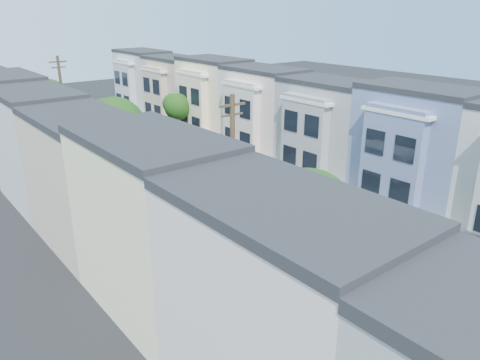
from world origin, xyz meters
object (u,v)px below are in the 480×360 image
Objects in this scene: parked_left_d at (154,193)px; parked_right_b at (431,239)px; tree_e at (48,102)px; parked_right_d at (166,135)px; tree_d at (114,128)px; utility_pole_near at (233,187)px; tree_b at (304,220)px; parked_left_b at (402,343)px; utility_pole_far at (64,110)px; tree_c at (188,173)px; tree_far_r at (177,107)px; lead_sedan at (199,162)px; fedex_truck at (285,188)px; parked_right_c at (224,158)px; parked_left_c at (291,277)px.

parked_left_d is 20.00m from parked_right_b.
parked_right_d is at bearing -20.22° from tree_e.
utility_pole_near is at bearing -89.99° from tree_d.
parked_left_d is (1.40, 17.11, -4.39)m from tree_b.
parked_right_d reaches higher than parked_left_b.
parked_left_b is (1.40, -40.93, -4.55)m from tree_e.
utility_pole_far is (0.00, 26.00, 0.00)m from utility_pole_near.
tree_b is 1.07× the size of tree_c.
tree_c reaches higher than tree_far_r.
parked_right_b is at bearing -93.44° from tree_far_r.
lead_sedan is 1.01× the size of parked_right_b.
utility_pole_near is at bearing 89.98° from tree_b.
tree_d reaches higher than fedex_truck.
tree_c is 15.07m from lead_sedan.
tree_d reaches higher than parked_left_b.
parked_right_c is (11.20, 11.30, -3.95)m from tree_c.
utility_pole_far is 36.34m from parked_left_b.
parked_left_b is at bearing -82.05° from utility_pole_near.
utility_pole_far is 33.85m from parked_right_b.
tree_d is 1.75× the size of parked_right_c.
lead_sedan is (8.58, 16.20, -4.45)m from utility_pole_near.
tree_far_r is at bearing -14.38° from tree_e.
tree_far_r is at bearing 70.04° from parked_left_c.
tree_b is at bearing -116.09° from parked_right_c.
fedex_truck is 1.34× the size of parked_left_d.
tree_e is 41.20m from parked_left_b.
parked_left_b is (-7.18, -26.23, -0.07)m from lead_sedan.
tree_b is 34.28m from parked_right_d.
tree_d is at bearing 114.26° from parked_left_d.
parked_left_c is 0.81× the size of parked_right_c.
parked_right_c is (9.80, 25.81, 0.12)m from parked_left_b.
tree_e is 1.66× the size of parked_right_c.
tree_e reaches higher than lead_sedan.
tree_b is 13.48m from fedex_truck.
lead_sedan is at bearing 53.79° from tree_c.
parked_left_c is at bearing -110.96° from tree_far_r.
tree_d is at bearing -90.01° from utility_pole_far.
fedex_truck is (8.46, 4.60, -3.45)m from utility_pole_near.
parked_left_b is 27.61m from parked_right_c.
parked_right_c is at bearing 21.66° from parked_left_d.
tree_d is 1.25× the size of fedex_truck.
parked_left_c is at bearing -90.46° from parked_left_d.
tree_c is at bearing -121.82° from lead_sedan.
utility_pole_near is (0.00, -30.90, -0.03)m from tree_e.
tree_c is 8.98m from fedex_truck.
parked_left_b reaches higher than parked_left_c.
utility_pole_far is at bearing 90.00° from tree_c.
parked_right_c is at bearing -53.47° from tree_e.
tree_c is 0.94× the size of tree_e.
utility_pole_far reaches higher than tree_e.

